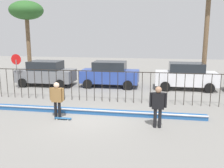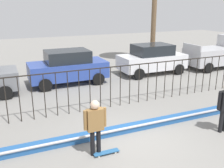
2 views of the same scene
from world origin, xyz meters
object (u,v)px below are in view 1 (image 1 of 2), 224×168
at_px(stop_sign, 17,66).
at_px(palm_tree_short, 26,12).
at_px(parked_car_white, 186,76).
at_px(skateboarder, 57,97).
at_px(parked_car_gray, 46,73).
at_px(camera_operator, 158,103).
at_px(skateboard, 63,118).
at_px(parked_car_blue, 110,74).

bearing_deg(stop_sign, palm_tree_short, 106.95).
bearing_deg(stop_sign, parked_car_white, 8.53).
height_order(skateboarder, palm_tree_short, palm_tree_short).
bearing_deg(parked_car_gray, camera_operator, -40.63).
bearing_deg(parked_car_gray, parked_car_white, 3.90).
distance_m(camera_operator, stop_sign, 11.77).
bearing_deg(parked_car_white, skateboard, -133.16).
bearing_deg(stop_sign, parked_car_blue, 15.32).
bearing_deg(parked_car_blue, palm_tree_short, 159.54).
relative_size(parked_car_white, palm_tree_short, 0.64).
distance_m(parked_car_blue, palm_tree_short, 9.65).
height_order(parked_car_gray, palm_tree_short, palm_tree_short).
distance_m(skateboard, palm_tree_short, 13.85).
bearing_deg(stop_sign, skateboard, -46.06).
bearing_deg(camera_operator, skateboarder, -7.78).
relative_size(parked_car_gray, parked_car_blue, 1.00).
xyz_separation_m(camera_operator, parked_car_white, (2.03, 7.99, -0.10)).
bearing_deg(skateboarder, parked_car_gray, 127.86).
bearing_deg(camera_operator, parked_car_blue, -68.97).
height_order(camera_operator, parked_car_blue, parked_car_blue).
distance_m(parked_car_blue, parked_car_white, 5.53).
relative_size(parked_car_gray, stop_sign, 1.72).
bearing_deg(skateboarder, palm_tree_short, 133.21).
bearing_deg(palm_tree_short, parked_car_blue, -19.38).
xyz_separation_m(skateboarder, skateboard, (0.30, -0.12, -0.98)).
xyz_separation_m(skateboard, parked_car_gray, (-4.05, 7.21, 0.91)).
xyz_separation_m(stop_sign, palm_tree_short, (-1.39, 4.56, 4.17)).
height_order(skateboarder, parked_car_blue, parked_car_blue).
xyz_separation_m(parked_car_white, stop_sign, (-12.04, -1.81, 0.64)).
bearing_deg(skateboarder, parked_car_white, 58.66).
distance_m(skateboarder, parked_car_white, 10.09).
bearing_deg(camera_operator, stop_sign, -34.41).
bearing_deg(parked_car_white, parked_car_blue, 176.66).
bearing_deg(parked_car_gray, palm_tree_short, 134.15).
height_order(parked_car_white, stop_sign, stop_sign).
bearing_deg(skateboarder, parked_car_blue, 91.50).
bearing_deg(skateboard, palm_tree_short, 111.09).
bearing_deg(parked_car_gray, skateboard, -59.48).
distance_m(parked_car_gray, stop_sign, 2.19).
height_order(camera_operator, stop_sign, stop_sign).
distance_m(parked_car_white, palm_tree_short, 14.53).
height_order(skateboard, stop_sign, stop_sign).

